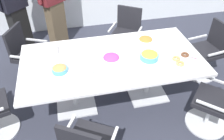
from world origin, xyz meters
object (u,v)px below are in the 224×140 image
Objects in this scene: conference_table at (112,66)px; napkin_pile at (52,50)px; plate_stack at (86,70)px; snack_bowl_pretzels at (146,40)px; snack_bowl_chips_yellow at (149,56)px; snack_bowl_cookies at (60,69)px; office_chair_4 at (217,105)px; office_chair_5 at (207,53)px; donut_platter at (185,60)px; person_standing_0 at (13,4)px; office_chair_0 at (126,37)px; snack_bowl_candy_mix at (111,59)px; office_chair_1 at (29,57)px.

napkin_pile reaches higher than conference_table.
snack_bowl_pretzels is at bearing 26.56° from plate_stack.
snack_bowl_chips_yellow reaches higher than snack_bowl_cookies.
snack_bowl_chips_yellow is 1.33m from napkin_pile.
snack_bowl_chips_yellow is 0.86m from plate_stack.
office_chair_4 is 1.16m from office_chair_5.
donut_platter is at bearing 70.22° from office_chair_4.
donut_platter is (2.29, -1.96, -0.17)m from person_standing_0.
office_chair_0 is 1.41m from office_chair_5.
office_chair_0 is 1.32m from snack_bowl_candy_mix.
office_chair_4 reaches higher than donut_platter.
office_chair_1 is 1.00× the size of office_chair_4.
person_standing_0 is 2.40m from snack_bowl_pretzels.
office_chair_4 is 3.85× the size of snack_bowl_candy_mix.
snack_bowl_chips_yellow is 1.52× the size of napkin_pile.
office_chair_0 is 2.04m from person_standing_0.
napkin_pile is (0.41, -0.46, 0.38)m from office_chair_1.
office_chair_0 and office_chair_1 have the same top height.
office_chair_0 is (0.50, 1.05, -0.22)m from conference_table.
plate_stack is at bearing -161.15° from snack_bowl_candy_mix.
office_chair_0 is at bearing 64.80° from conference_table.
office_chair_0 and office_chair_4 have the same top height.
snack_bowl_candy_mix is (1.16, -0.87, 0.40)m from office_chair_1.
conference_table is at bearing 10.17° from snack_bowl_cookies.
snack_bowl_chips_yellow reaches higher than plate_stack.
plate_stack reaches higher than conference_table.
conference_table is 10.96× the size of snack_bowl_pretzels.
office_chair_1 is 0.72m from napkin_pile.
office_chair_1 is 4.39× the size of plate_stack.
office_chair_4 is at bearing -34.12° from conference_table.
office_chair_1 is at bearing 129.47° from plate_stack.
plate_stack is at bearing 89.01° from office_chair_0.
office_chair_0 is at bearing 55.41° from plate_stack.
snack_bowl_cookies is 0.33m from plate_stack.
snack_bowl_pretzels reaches higher than plate_stack.
napkin_pile is at bearing 63.30° from office_chair_0.
snack_bowl_chips_yellow is at bearing -19.26° from napkin_pile.
snack_bowl_candy_mix reaches higher than snack_bowl_cookies.
office_chair_1 is 5.68× the size of napkin_pile.
office_chair_5 is at bearing 103.59° from office_chair_1.
office_chair_0 is 1.23m from snack_bowl_chips_yellow.
plate_stack is at bearing -150.99° from conference_table.
donut_platter is (0.36, -0.54, -0.03)m from snack_bowl_pretzels.
person_standing_0 reaches higher than snack_bowl_pretzels.
office_chair_1 reaches higher than plate_stack.
office_chair_4 is 2.29m from napkin_pile.
snack_bowl_pretzels is at bearing 78.31° from snack_bowl_chips_yellow.
snack_bowl_candy_mix reaches higher than snack_bowl_chips_yellow.
snack_bowl_chips_yellow is (-0.70, 0.68, 0.39)m from office_chair_4.
office_chair_0 is at bearing 118.40° from person_standing_0.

